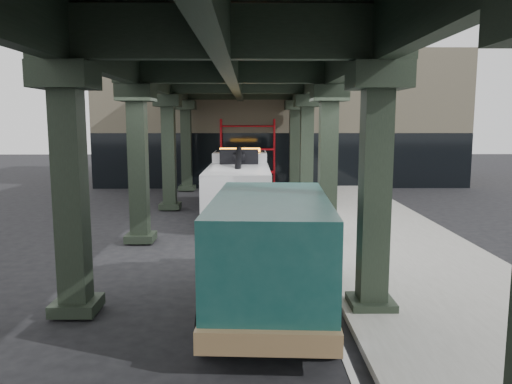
{
  "coord_description": "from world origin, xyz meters",
  "views": [
    {
      "loc": [
        0.13,
        -13.75,
        3.9
      ],
      "look_at": [
        0.31,
        1.62,
        1.7
      ],
      "focal_mm": 35.0,
      "sensor_mm": 36.0,
      "label": 1
    }
  ],
  "objects": [
    {
      "name": "ground",
      "position": [
        0.0,
        0.0,
        0.0
      ],
      "size": [
        90.0,
        90.0,
        0.0
      ],
      "primitive_type": "plane",
      "color": "black",
      "rests_on": "ground"
    },
    {
      "name": "viaduct",
      "position": [
        -0.4,
        2.0,
        5.46
      ],
      "size": [
        7.4,
        32.0,
        6.4
      ],
      "color": "black",
      "rests_on": "ground"
    },
    {
      "name": "lane_stripe",
      "position": [
        1.7,
        2.0,
        0.01
      ],
      "size": [
        0.12,
        38.0,
        0.01
      ],
      "primitive_type": "cube",
      "color": "silver",
      "rests_on": "ground"
    },
    {
      "name": "towed_van",
      "position": [
        0.55,
        -3.88,
        1.31
      ],
      "size": [
        2.69,
        6.12,
        2.43
      ],
      "rotation": [
        0.0,
        0.0,
        -0.06
      ],
      "color": "#113E3A",
      "rests_on": "ground"
    },
    {
      "name": "scaffolding",
      "position": [
        0.0,
        14.64,
        2.11
      ],
      "size": [
        3.08,
        0.88,
        4.0
      ],
      "color": "red",
      "rests_on": "ground"
    },
    {
      "name": "tow_truck",
      "position": [
        -0.33,
        7.07,
        1.37
      ],
      "size": [
        2.66,
        8.62,
        2.82
      ],
      "rotation": [
        0.0,
        0.0,
        -0.01
      ],
      "color": "black",
      "rests_on": "ground"
    },
    {
      "name": "sidewalk",
      "position": [
        4.5,
        2.0,
        0.07
      ],
      "size": [
        5.0,
        40.0,
        0.15
      ],
      "primitive_type": "cube",
      "color": "gray",
      "rests_on": "ground"
    },
    {
      "name": "building",
      "position": [
        2.0,
        20.0,
        4.0
      ],
      "size": [
        22.0,
        10.0,
        8.0
      ],
      "primitive_type": "cube",
      "color": "#C6B793",
      "rests_on": "ground"
    }
  ]
}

